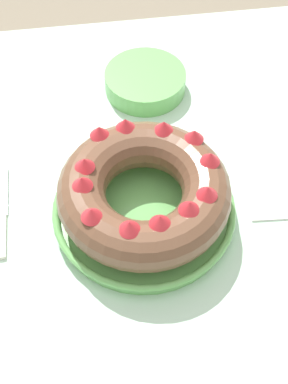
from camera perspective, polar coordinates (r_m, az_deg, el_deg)
ground_plane at (r=1.58m, az=-0.67°, el=-18.45°), size 8.00×8.00×0.00m
dining_table at (r=0.97m, az=-1.04°, el=-6.59°), size 1.37×1.15×0.74m
serving_dish at (r=0.91m, az=-0.00°, el=-2.04°), size 0.31×0.31×0.03m
bundt_cake at (r=0.86m, az=0.00°, el=0.08°), size 0.28×0.28×0.10m
cake_knife at (r=0.95m, az=-14.94°, el=-2.63°), size 0.02×0.19×0.01m
side_bowl at (r=1.11m, az=0.14°, el=11.72°), size 0.16×0.16×0.04m
napkin at (r=0.98m, az=14.96°, el=-0.35°), size 0.15×0.11×0.00m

